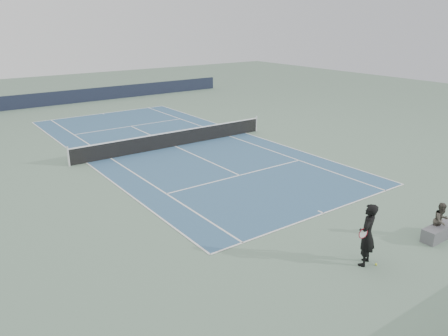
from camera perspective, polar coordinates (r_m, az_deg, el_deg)
ground at (r=26.74m, az=-6.39°, el=2.82°), size 80.00×80.00×0.00m
court_surface at (r=26.74m, az=-6.39°, el=2.83°), size 10.97×23.77×0.01m
tennis_net at (r=26.60m, az=-6.43°, el=3.86°), size 12.90×0.10×1.07m
windscreen_far at (r=42.76m, az=-18.56°, el=8.89°), size 30.00×0.25×1.20m
tennis_player at (r=14.41m, az=18.18°, el=-8.28°), size 0.93×0.82×2.06m
tennis_ball at (r=14.91m, az=19.25°, el=-11.79°), size 0.07×0.07×0.07m
spectator_bench at (r=17.22m, az=26.38°, el=-6.81°), size 1.60×0.79×1.35m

